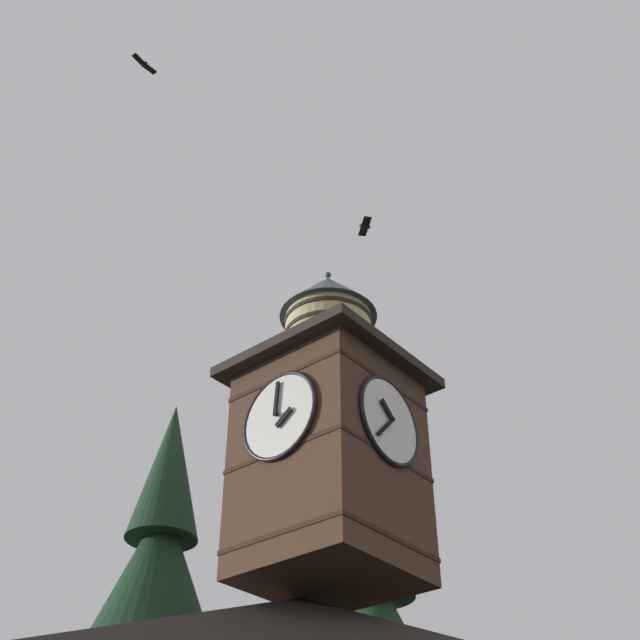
{
  "coord_description": "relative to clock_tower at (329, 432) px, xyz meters",
  "views": [
    {
      "loc": [
        13.95,
        11.37,
        1.5
      ],
      "look_at": [
        1.01,
        0.57,
        13.87
      ],
      "focal_mm": 47.97,
      "sensor_mm": 36.0,
      "label": 1
    }
  ],
  "objects": [
    {
      "name": "clock_tower",
      "position": [
        0.0,
        0.0,
        0.0
      ],
      "size": [
        3.91,
        3.91,
        8.09
      ],
      "color": "#4C3323",
      "rests_on": "building_main"
    },
    {
      "name": "flying_bird_high",
      "position": [
        5.64,
        -1.27,
        8.44
      ],
      "size": [
        0.72,
        0.2,
        0.11
      ],
      "color": "black"
    },
    {
      "name": "flying_bird_low",
      "position": [
        -0.55,
        0.82,
        6.13
      ],
      "size": [
        0.63,
        0.7,
        0.17
      ],
      "color": "black"
    }
  ]
}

